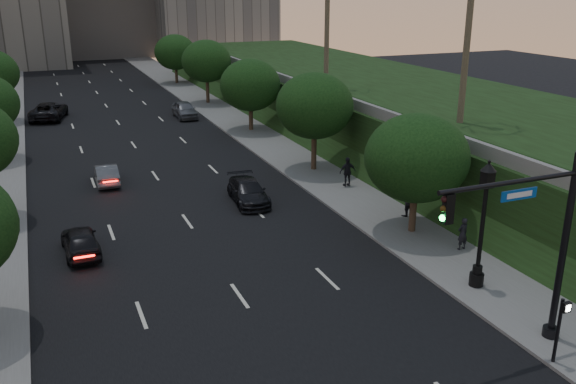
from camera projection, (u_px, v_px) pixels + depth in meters
name	position (u px, v px, depth m)	size (l,w,h in m)	color
ground	(286.00, 362.00, 20.66)	(160.00, 160.00, 0.00)	black
road_surface	(138.00, 151.00, 46.88)	(16.00, 140.00, 0.02)	black
sidewalk_right	(263.00, 138.00, 50.58)	(4.50, 140.00, 0.15)	slate
embankment	(398.00, 109.00, 52.47)	(18.00, 90.00, 4.00)	black
parapet_wall	(309.00, 88.00, 48.63)	(0.35, 90.00, 0.70)	slate
tree_right_a	(417.00, 158.00, 30.09)	(5.20, 5.20, 6.24)	#38281C
tree_right_b	(315.00, 106.00, 40.42)	(5.20, 5.20, 6.74)	#38281C
tree_right_c	(250.00, 85.00, 51.94)	(5.20, 5.20, 6.24)	#38281C
tree_right_d	(206.00, 61.00, 64.02)	(5.20, 5.20, 6.74)	#38281C
tree_right_e	(175.00, 52.00, 77.29)	(5.20, 5.20, 6.24)	#38281C
traffic_signal_mast	(539.00, 251.00, 20.40)	(5.68, 0.56, 7.00)	black
street_lamp	(482.00, 231.00, 24.83)	(0.64, 0.64, 5.62)	black
pedestrian_signal	(560.00, 325.00, 19.95)	(0.30, 0.33, 2.50)	black
sedan_near_left	(80.00, 241.00, 28.75)	(1.58, 3.93, 1.34)	black
sedan_mid_left	(106.00, 174.00, 39.04)	(1.35, 3.88, 1.28)	#53565B
sedan_far_left	(49.00, 111.00, 57.66)	(2.74, 5.94, 1.65)	black
sedan_near_right	(248.00, 192.00, 35.64)	(1.86, 4.57, 1.33)	black
sedan_far_right	(185.00, 110.00, 58.34)	(1.85, 4.59, 1.57)	#5C5F64
pedestrian_a	(463.00, 234.00, 28.87)	(0.58, 0.38, 1.60)	black
pedestrian_b	(407.00, 200.00, 33.07)	(0.88, 0.68, 1.80)	black
pedestrian_c	(348.00, 172.00, 37.99)	(1.09, 0.45, 1.86)	black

